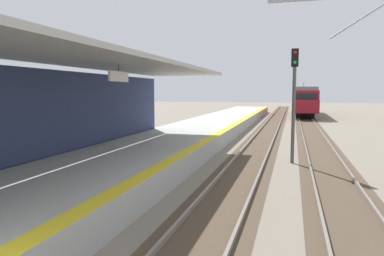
% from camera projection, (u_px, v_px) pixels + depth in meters
% --- Properties ---
extents(station_platform, '(5.00, 80.00, 0.91)m').
position_uv_depth(station_platform, '(171.00, 144.00, 19.58)').
color(station_platform, '#A8A8A3').
rests_on(station_platform, ground).
extents(station_building_with_canopy, '(4.85, 24.00, 4.43)m').
position_uv_depth(station_building_with_canopy, '(31.00, 111.00, 11.59)').
color(station_building_with_canopy, '#4C4C4C').
rests_on(station_building_with_canopy, ground).
extents(track_pair_nearest_platform, '(2.34, 120.00, 0.16)m').
position_uv_depth(track_pair_nearest_platform, '(260.00, 144.00, 22.27)').
color(track_pair_nearest_platform, '#4C3D2D').
rests_on(track_pair_nearest_platform, ground).
extents(track_pair_middle, '(2.34, 120.00, 0.16)m').
position_uv_depth(track_pair_middle, '(318.00, 146.00, 21.36)').
color(track_pair_middle, '#4C3D2D').
rests_on(track_pair_middle, ground).
extents(approaching_train, '(2.93, 19.60, 4.76)m').
position_uv_depth(approaching_train, '(304.00, 100.00, 50.20)').
color(approaching_train, maroon).
rests_on(approaching_train, ground).
extents(rail_signal_post, '(0.32, 0.34, 5.20)m').
position_uv_depth(rail_signal_post, '(294.00, 94.00, 16.35)').
color(rail_signal_post, '#4C4C4C').
rests_on(rail_signal_post, ground).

